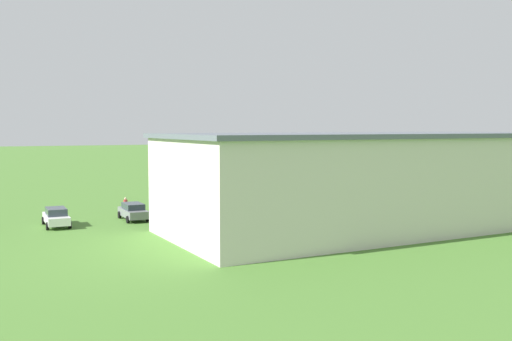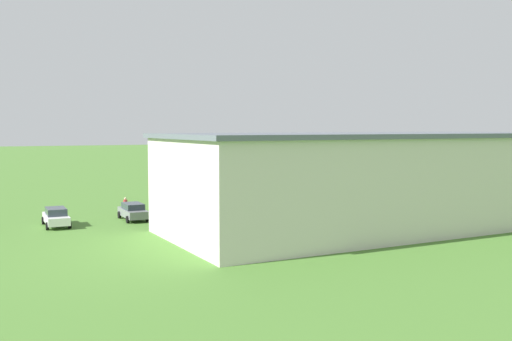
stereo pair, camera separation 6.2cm
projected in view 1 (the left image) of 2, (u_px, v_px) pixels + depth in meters
ground_plane at (184, 185)px, 84.16m from camera, size 400.00×400.00×0.00m
hangar at (372, 180)px, 48.12m from camera, size 34.65×15.76×7.80m
biplane at (220, 155)px, 80.13m from camera, size 8.44×7.71×4.08m
car_grey at (133, 211)px, 52.33m from camera, size 2.03×4.52×1.51m
car_white at (56, 217)px, 48.96m from camera, size 1.97×4.66×1.56m
person_watching_takeoff at (188, 203)px, 58.18m from camera, size 0.42×0.42×1.53m
person_crossing_taxiway at (384, 190)px, 69.69m from camera, size 0.48×0.48×1.69m
person_near_hangar_door at (447, 196)px, 63.58m from camera, size 0.51×0.51×1.61m
person_walking_on_apron at (126, 206)px, 55.51m from camera, size 0.48×0.48×1.65m
windsock at (230, 142)px, 97.04m from camera, size 1.32×1.43×6.78m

